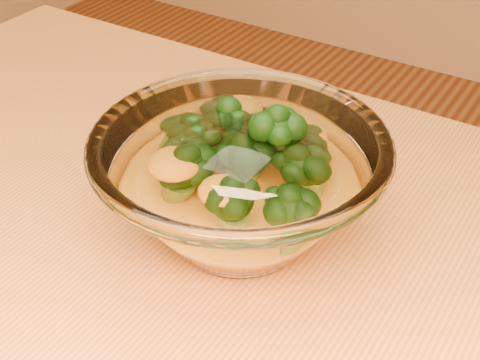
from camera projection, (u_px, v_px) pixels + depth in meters
name	position (u px, v px, depth m)	size (l,w,h in m)	color
glass_bowl	(240.00, 185.00, 0.53)	(0.24, 0.24, 0.10)	white
cheese_sauce	(240.00, 207.00, 0.55)	(0.14, 0.14, 0.04)	orange
broccoli_heap	(240.00, 161.00, 0.53)	(0.16, 0.14, 0.08)	black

